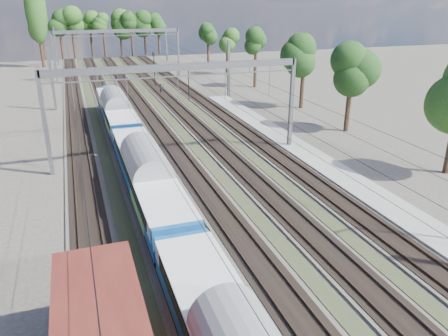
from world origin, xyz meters
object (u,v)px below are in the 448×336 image
object	(u,v)px
worker	(161,89)
signal_far	(188,78)
signal_near	(154,65)
emu_train	(148,172)

from	to	relation	value
worker	signal_far	distance (m)	7.52
signal_near	signal_far	world-z (taller)	signal_near
signal_near	signal_far	distance (m)	12.45
worker	signal_near	xyz separation A→B (m)	(0.12, 5.68, 3.00)
emu_train	signal_near	bearing A→B (deg)	78.71
emu_train	worker	bearing A→B (deg)	77.32
worker	signal_near	size ratio (longest dim) A/B	0.26
worker	emu_train	bearing A→B (deg)	-170.07
emu_train	signal_near	world-z (taller)	signal_near
emu_train	signal_far	size ratio (longest dim) A/B	11.96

